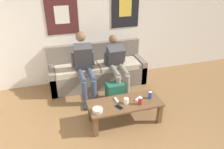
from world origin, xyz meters
name	(u,v)px	position (x,y,z in m)	size (l,w,h in m)	color
wall_back	(79,24)	(0.00, 2.83, 1.28)	(10.00, 0.07, 2.55)	silver
couch	(97,71)	(0.28, 2.50, 0.30)	(2.04, 0.66, 0.87)	#70665B
coffee_table	(125,106)	(0.41, 1.10, 0.32)	(1.20, 0.50, 0.38)	brown
person_seated_adult	(84,64)	(-0.05, 2.16, 0.68)	(0.47, 0.91, 1.25)	#384256
person_seated_teen	(117,63)	(0.61, 2.15, 0.61)	(0.47, 0.93, 1.11)	gray
backpack	(115,93)	(0.44, 1.74, 0.18)	(0.34, 0.28, 0.38)	#1E5642
ceramic_bowl	(98,110)	(-0.08, 1.00, 0.42)	(0.17, 0.17, 0.06)	#B7B2A8
pillar_candle	(126,101)	(0.42, 1.08, 0.43)	(0.08, 0.08, 0.10)	silver
drink_can_blue	(150,95)	(0.85, 1.10, 0.45)	(0.07, 0.07, 0.12)	#28479E
drink_can_red	(140,101)	(0.63, 0.99, 0.45)	(0.07, 0.07, 0.12)	maroon
game_controller_near_left	(117,100)	(0.29, 1.19, 0.40)	(0.04, 0.15, 0.03)	white
game_controller_near_right	(138,98)	(0.66, 1.13, 0.40)	(0.14, 0.11, 0.03)	white
cell_phone	(119,107)	(0.27, 1.00, 0.39)	(0.12, 0.15, 0.01)	black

